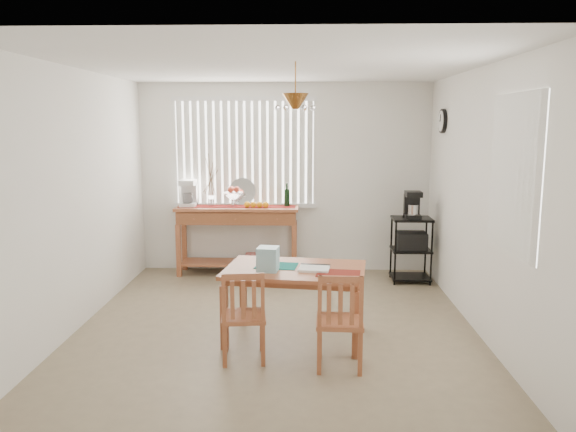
{
  "coord_description": "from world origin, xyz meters",
  "views": [
    {
      "loc": [
        0.29,
        -5.51,
        2.06
      ],
      "look_at": [
        0.1,
        0.55,
        1.05
      ],
      "focal_mm": 35.0,
      "sensor_mm": 36.0,
      "label": 1
    }
  ],
  "objects_px": {
    "dining_table": "(295,276)",
    "chair_left": "(243,316)",
    "cart_items": "(412,205)",
    "wire_cart": "(411,243)",
    "chair_right": "(340,322)",
    "sideboard": "(238,224)"
  },
  "relations": [
    {
      "from": "dining_table",
      "to": "chair_left",
      "type": "relative_size",
      "value": 1.7
    },
    {
      "from": "cart_items",
      "to": "chair_left",
      "type": "xyz_separation_m",
      "value": [
        -1.91,
        -2.56,
        -0.6
      ]
    },
    {
      "from": "wire_cart",
      "to": "chair_right",
      "type": "relative_size",
      "value": 1.0
    },
    {
      "from": "wire_cart",
      "to": "chair_left",
      "type": "distance_m",
      "value": 3.19
    },
    {
      "from": "wire_cart",
      "to": "chair_left",
      "type": "bearing_deg",
      "value": -126.79
    },
    {
      "from": "chair_right",
      "to": "sideboard",
      "type": "bearing_deg",
      "value": 111.91
    },
    {
      "from": "dining_table",
      "to": "chair_right",
      "type": "height_order",
      "value": "chair_right"
    },
    {
      "from": "dining_table",
      "to": "chair_right",
      "type": "relative_size",
      "value": 1.66
    },
    {
      "from": "dining_table",
      "to": "chair_right",
      "type": "xyz_separation_m",
      "value": [
        0.39,
        -0.66,
        -0.2
      ]
    },
    {
      "from": "wire_cart",
      "to": "cart_items",
      "type": "bearing_deg",
      "value": 90.0
    },
    {
      "from": "wire_cart",
      "to": "sideboard",
      "type": "bearing_deg",
      "value": 172.08
    },
    {
      "from": "chair_left",
      "to": "chair_right",
      "type": "height_order",
      "value": "chair_right"
    },
    {
      "from": "sideboard",
      "to": "dining_table",
      "type": "height_order",
      "value": "sideboard"
    },
    {
      "from": "chair_left",
      "to": "dining_table",
      "type": "bearing_deg",
      "value": 50.41
    },
    {
      "from": "dining_table",
      "to": "chair_right",
      "type": "distance_m",
      "value": 0.79
    },
    {
      "from": "sideboard",
      "to": "wire_cart",
      "type": "distance_m",
      "value": 2.32
    },
    {
      "from": "wire_cart",
      "to": "cart_items",
      "type": "xyz_separation_m",
      "value": [
        0.0,
        0.01,
        0.5
      ]
    },
    {
      "from": "sideboard",
      "to": "chair_right",
      "type": "height_order",
      "value": "sideboard"
    },
    {
      "from": "sideboard",
      "to": "cart_items",
      "type": "distance_m",
      "value": 2.34
    },
    {
      "from": "chair_left",
      "to": "sideboard",
      "type": "bearing_deg",
      "value": 97.63
    },
    {
      "from": "sideboard",
      "to": "dining_table",
      "type": "bearing_deg",
      "value": -70.7
    },
    {
      "from": "sideboard",
      "to": "wire_cart",
      "type": "xyz_separation_m",
      "value": [
        2.29,
        -0.32,
        -0.19
      ]
    }
  ]
}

